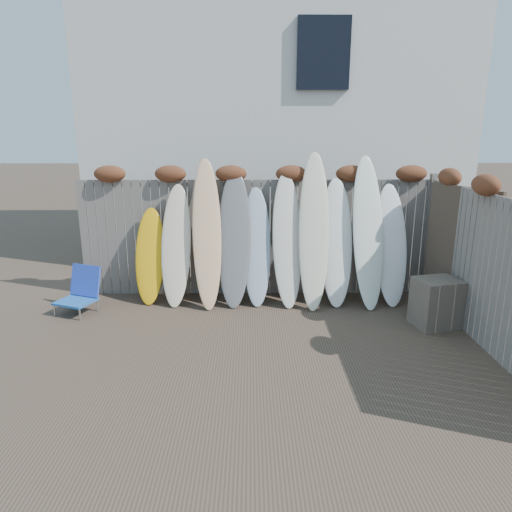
{
  "coord_description": "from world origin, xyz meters",
  "views": [
    {
      "loc": [
        -0.08,
        -5.28,
        2.74
      ],
      "look_at": [
        0.0,
        1.2,
        1.0
      ],
      "focal_mm": 32.0,
      "sensor_mm": 36.0,
      "label": 1
    }
  ],
  "objects_px": {
    "lattice_panel": "(459,254)",
    "wooden_crate": "(436,303)",
    "surfboard_0": "(150,256)",
    "beach_chair": "(81,291)"
  },
  "relations": [
    {
      "from": "lattice_panel",
      "to": "wooden_crate",
      "type": "bearing_deg",
      "value": -159.45
    },
    {
      "from": "lattice_panel",
      "to": "surfboard_0",
      "type": "distance_m",
      "value": 4.85
    },
    {
      "from": "surfboard_0",
      "to": "lattice_panel",
      "type": "bearing_deg",
      "value": -5.13
    },
    {
      "from": "beach_chair",
      "to": "lattice_panel",
      "type": "bearing_deg",
      "value": -3.03
    },
    {
      "from": "wooden_crate",
      "to": "lattice_panel",
      "type": "bearing_deg",
      "value": 40.02
    },
    {
      "from": "beach_chair",
      "to": "lattice_panel",
      "type": "xyz_separation_m",
      "value": [
        5.81,
        -0.31,
        0.67
      ]
    },
    {
      "from": "beach_chair",
      "to": "surfboard_0",
      "type": "height_order",
      "value": "surfboard_0"
    },
    {
      "from": "wooden_crate",
      "to": "lattice_panel",
      "type": "relative_size",
      "value": 0.35
    },
    {
      "from": "wooden_crate",
      "to": "beach_chair",
      "type": "bearing_deg",
      "value": 173.22
    },
    {
      "from": "lattice_panel",
      "to": "beach_chair",
      "type": "bearing_deg",
      "value": 157.5
    }
  ]
}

